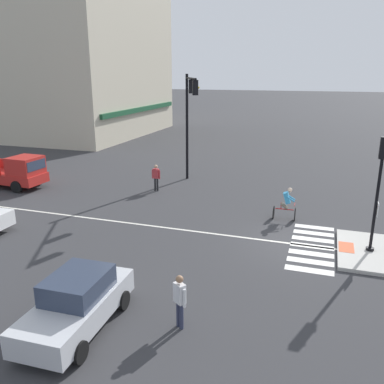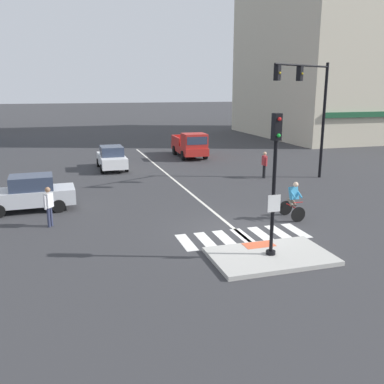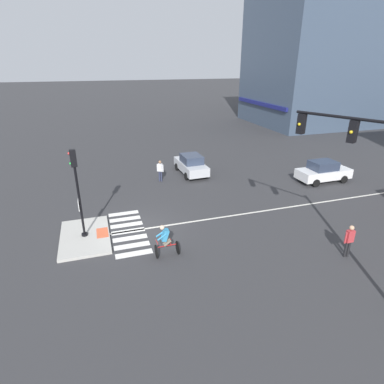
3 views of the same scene
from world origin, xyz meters
name	(u,v)px [view 2 (image 2 of 3)]	position (x,y,z in m)	size (l,w,h in m)	color
ground_plane	(237,231)	(0.00, 0.00, 0.00)	(300.00, 300.00, 0.00)	#333335
traffic_island	(270,256)	(0.00, -2.91, 0.07)	(4.01, 2.50, 0.15)	#B2AFA8
tactile_pad_front	(259,245)	(0.00, -2.01, 0.15)	(1.10, 0.60, 0.01)	#DB5B38
signal_pole	(275,172)	(0.00, -2.91, 2.95)	(0.44, 0.38, 4.65)	black
crosswalk_stripe_a	(186,242)	(-2.29, -0.64, 0.00)	(0.44, 1.80, 0.01)	silver
crosswalk_stripe_b	(206,240)	(-1.53, -0.64, 0.00)	(0.44, 1.80, 0.01)	silver
crosswalk_stripe_c	(225,238)	(-0.76, -0.64, 0.00)	(0.44, 1.80, 0.01)	silver
crosswalk_stripe_d	(243,236)	(0.00, -0.64, 0.00)	(0.44, 1.80, 0.01)	silver
crosswalk_stripe_e	(261,234)	(0.76, -0.64, 0.00)	(0.44, 1.80, 0.01)	silver
crosswalk_stripe_f	(279,232)	(1.53, -0.64, 0.00)	(0.44, 1.80, 0.01)	silver
crosswalk_stripe_g	(296,231)	(2.29, -0.64, 0.00)	(0.44, 1.80, 0.01)	silver
lane_centre_line	(174,180)	(0.00, 10.00, 0.00)	(0.14, 28.00, 0.01)	silver
traffic_light_mast	(311,100)	(7.69, 7.52, 4.86)	(4.73, 2.31, 7.03)	black
building_corner_right	(346,40)	(25.50, 29.40, 10.94)	(20.28, 20.56, 21.84)	beige
car_silver_cross_left	(30,193)	(-8.07, 5.53, 0.81)	(4.16, 1.96, 1.64)	silver
car_white_westbound_distant	(112,158)	(-3.29, 14.70, 0.81)	(1.88, 4.12, 1.64)	white
pickup_truck_red_eastbound_distant	(191,146)	(3.43, 18.02, 0.98)	(2.17, 5.15, 2.08)	red
cyclist	(293,200)	(2.93, 0.79, 0.87)	(0.69, 1.11, 1.68)	black
pedestrian_at_curb_left	(49,203)	(-7.14, 2.75, 0.98)	(0.39, 0.47, 1.67)	#2D334C
pedestrian_waiting_far_side	(264,163)	(5.60, 8.99, 0.98)	(0.22, 0.55, 1.67)	black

